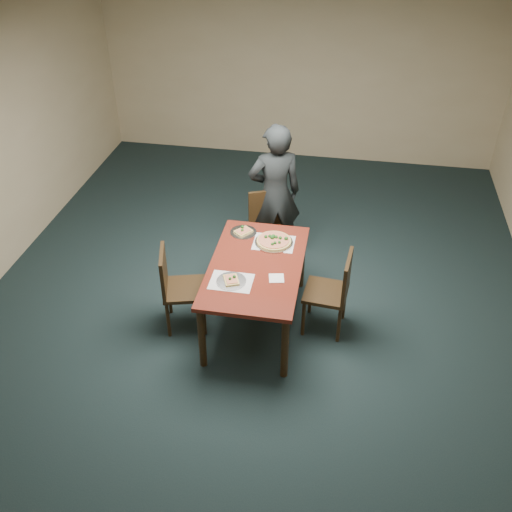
% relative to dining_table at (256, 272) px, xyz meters
% --- Properties ---
extents(ground, '(8.00, 8.00, 0.00)m').
position_rel_dining_table_xyz_m(ground, '(-0.05, 0.06, -0.66)').
color(ground, black).
rests_on(ground, ground).
extents(room_shell, '(8.00, 8.00, 8.00)m').
position_rel_dining_table_xyz_m(room_shell, '(-0.05, 0.06, 1.08)').
color(room_shell, tan).
rests_on(room_shell, ground).
extents(dining_table, '(0.90, 1.50, 0.75)m').
position_rel_dining_table_xyz_m(dining_table, '(0.00, 0.00, 0.00)').
color(dining_table, '#531810').
rests_on(dining_table, ground).
extents(chair_far, '(0.55, 0.55, 0.91)m').
position_rel_dining_table_xyz_m(chair_far, '(-0.04, 1.08, -0.14)').
color(chair_far, black).
rests_on(chair_far, ground).
extents(chair_left, '(0.51, 0.51, 0.91)m').
position_rel_dining_table_xyz_m(chair_left, '(-0.78, -0.16, -0.14)').
color(chair_left, black).
rests_on(chair_left, ground).
extents(chair_right, '(0.46, 0.46, 0.91)m').
position_rel_dining_table_xyz_m(chair_right, '(0.78, 0.05, -0.14)').
color(chair_right, black).
rests_on(chair_right, ground).
extents(diner, '(0.72, 0.59, 1.69)m').
position_rel_dining_table_xyz_m(diner, '(-0.01, 1.25, 0.19)').
color(diner, black).
rests_on(diner, ground).
extents(placemat_main, '(0.42, 0.32, 0.00)m').
position_rel_dining_table_xyz_m(placemat_main, '(0.12, 0.40, 0.09)').
color(placemat_main, white).
rests_on(placemat_main, dining_table).
extents(placemat_near, '(0.40, 0.30, 0.00)m').
position_rel_dining_table_xyz_m(placemat_near, '(-0.18, -0.31, 0.09)').
color(placemat_near, white).
rests_on(placemat_near, dining_table).
extents(pizza_pan, '(0.39, 0.39, 0.07)m').
position_rel_dining_table_xyz_m(pizza_pan, '(0.12, 0.40, 0.12)').
color(pizza_pan, silver).
rests_on(pizza_pan, dining_table).
extents(slice_plate_near, '(0.28, 0.28, 0.06)m').
position_rel_dining_table_xyz_m(slice_plate_near, '(-0.18, -0.31, 0.11)').
color(slice_plate_near, silver).
rests_on(slice_plate_near, dining_table).
extents(slice_plate_far, '(0.28, 0.28, 0.06)m').
position_rel_dining_table_xyz_m(slice_plate_far, '(-0.23, 0.53, 0.10)').
color(slice_plate_far, silver).
rests_on(slice_plate_far, dining_table).
extents(napkin, '(0.16, 0.16, 0.01)m').
position_rel_dining_table_xyz_m(napkin, '(0.23, -0.19, 0.09)').
color(napkin, white).
rests_on(napkin, dining_table).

